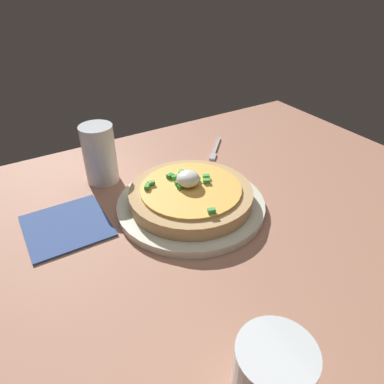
{
  "coord_description": "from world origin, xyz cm",
  "views": [
    {
      "loc": [
        28.17,
        39.52,
        43.31
      ],
      "look_at": [
        -0.25,
        -7.2,
        6.69
      ],
      "focal_mm": 33.35,
      "sensor_mm": 36.0,
      "label": 1
    }
  ],
  "objects_px": {
    "fork": "(215,150)",
    "plate": "(192,204)",
    "napkin": "(67,226)",
    "pizza": "(192,194)",
    "cup_near": "(100,156)"
  },
  "relations": [
    {
      "from": "pizza",
      "to": "napkin",
      "type": "xyz_separation_m",
      "value": [
        0.22,
        -0.06,
        -0.03
      ]
    },
    {
      "from": "plate",
      "to": "napkin",
      "type": "height_order",
      "value": "plate"
    },
    {
      "from": "cup_near",
      "to": "napkin",
      "type": "bearing_deg",
      "value": 46.86
    },
    {
      "from": "pizza",
      "to": "cup_near",
      "type": "height_order",
      "value": "cup_near"
    },
    {
      "from": "plate",
      "to": "pizza",
      "type": "relative_size",
      "value": 1.21
    },
    {
      "from": "plate",
      "to": "fork",
      "type": "distance_m",
      "value": 0.24
    },
    {
      "from": "pizza",
      "to": "plate",
      "type": "bearing_deg",
      "value": 89.4
    },
    {
      "from": "fork",
      "to": "napkin",
      "type": "height_order",
      "value": "fork"
    },
    {
      "from": "fork",
      "to": "plate",
      "type": "bearing_deg",
      "value": -1.33
    },
    {
      "from": "pizza",
      "to": "cup_near",
      "type": "xyz_separation_m",
      "value": [
        0.11,
        -0.18,
        0.03
      ]
    },
    {
      "from": "pizza",
      "to": "fork",
      "type": "distance_m",
      "value": 0.24
    },
    {
      "from": "plate",
      "to": "fork",
      "type": "bearing_deg",
      "value": -135.04
    },
    {
      "from": "cup_near",
      "to": "plate",
      "type": "bearing_deg",
      "value": 121.05
    },
    {
      "from": "pizza",
      "to": "cup_near",
      "type": "distance_m",
      "value": 0.21
    },
    {
      "from": "fork",
      "to": "napkin",
      "type": "relative_size",
      "value": 0.66
    }
  ]
}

